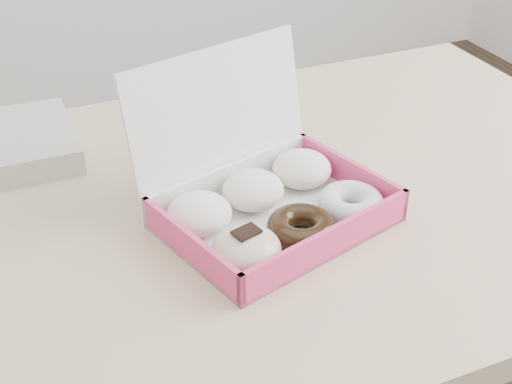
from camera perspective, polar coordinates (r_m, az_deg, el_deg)
name	(u,v)px	position (r m, az deg, el deg)	size (l,w,h in m)	color
table	(273,236)	(1.09, 1.38, -3.52)	(1.20, 0.80, 0.75)	#C6B382
donut_box	(267,199)	(0.97, 0.85, -0.53)	(0.35, 0.32, 0.21)	white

